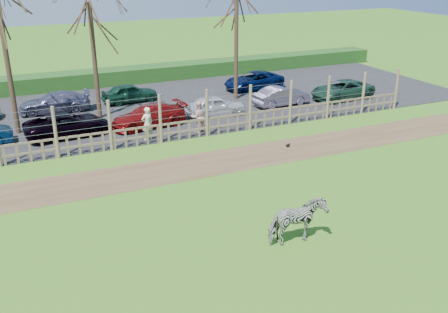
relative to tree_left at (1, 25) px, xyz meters
name	(u,v)px	position (x,y,z in m)	size (l,w,h in m)	color
ground	(227,211)	(6.50, -12.50, -5.62)	(120.00, 120.00, 0.00)	olive
dirt_strip	(185,167)	(6.50, -8.00, -5.61)	(34.00, 2.80, 0.01)	brown
asphalt	(130,109)	(6.50, 2.00, -5.60)	(44.00, 13.00, 0.04)	#232326
hedge	(105,77)	(6.50, 9.00, -5.07)	(46.00, 2.00, 1.10)	#1E4716
fence	(161,128)	(6.50, -4.50, -4.81)	(30.16, 0.16, 2.50)	brown
tree_left	(1,25)	(0.00, 0.00, 0.00)	(4.80, 4.80, 7.88)	#3D2B1E
tree_mid	(92,33)	(4.50, 1.00, -0.75)	(4.80, 4.80, 6.83)	#3D2B1E
tree_right	(236,17)	(13.50, 1.50, -0.37)	(4.80, 4.80, 7.35)	#3D2B1E
zebra	(297,222)	(7.65, -15.44, -4.82)	(0.86, 1.88, 1.59)	gray
visitor_a	(147,124)	(5.99, -3.89, -4.71)	(0.63, 0.41, 1.72)	beige
visitor_b	(198,117)	(8.77, -3.87, -4.71)	(0.84, 0.65, 1.72)	beige
crow	(288,145)	(12.02, -7.63, -5.52)	(0.24, 0.17, 0.19)	black
car_2	(67,125)	(2.35, -1.58, -4.98)	(1.99, 4.32, 1.20)	black
car_3	(149,116)	(6.64, -1.83, -4.98)	(1.68, 4.13, 1.20)	maroon
car_4	(216,106)	(10.80, -1.43, -4.98)	(1.42, 3.52, 1.20)	silver
car_5	(281,96)	(15.41, -1.15, -4.98)	(1.27, 3.64, 1.20)	slate
car_6	(342,90)	(19.86, -1.37, -4.98)	(1.99, 4.32, 1.20)	#254D36
car_9	(55,102)	(2.28, 3.16, -4.98)	(1.68, 4.13, 1.20)	#555370
car_10	(130,93)	(6.93, 3.50, -4.98)	(1.42, 3.52, 1.20)	#15412C
car_12	(254,81)	(15.77, 3.35, -4.98)	(1.99, 4.32, 1.20)	#061541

